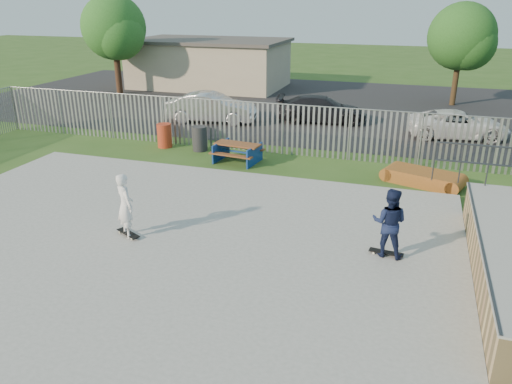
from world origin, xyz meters
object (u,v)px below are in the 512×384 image
(trash_bin_grey, at_px, (200,139))
(trash_bin_red, at_px, (164,136))
(picnic_table, at_px, (238,152))
(skater_navy, at_px, (389,223))
(tree_left, at_px, (114,27))
(car_silver, at_px, (212,108))
(tree_mid, at_px, (462,37))
(skater_white, at_px, (125,205))
(car_white, at_px, (458,124))
(funbox, at_px, (423,178))
(car_dark, at_px, (321,109))

(trash_bin_grey, bearing_deg, trash_bin_red, 179.51)
(picnic_table, bearing_deg, skater_navy, -38.79)
(trash_bin_red, bearing_deg, tree_left, 130.15)
(car_silver, distance_m, tree_left, 10.77)
(tree_mid, xyz_separation_m, skater_white, (-8.63, -20.98, -2.83))
(skater_white, bearing_deg, trash_bin_grey, -42.69)
(car_white, bearing_deg, trash_bin_grey, 108.70)
(trash_bin_grey, xyz_separation_m, car_white, (10.07, 5.31, 0.12))
(funbox, distance_m, car_silver, 11.79)
(trash_bin_grey, xyz_separation_m, tree_left, (-10.13, 10.12, 3.60))
(trash_bin_grey, bearing_deg, tree_mid, 51.84)
(picnic_table, relative_size, skater_navy, 1.12)
(trash_bin_grey, xyz_separation_m, skater_white, (1.55, -8.02, 0.48))
(tree_left, xyz_separation_m, skater_navy, (18.05, -17.16, -3.12))
(tree_left, relative_size, skater_navy, 3.65)
(skater_navy, bearing_deg, picnic_table, -39.67)
(car_white, xyz_separation_m, skater_navy, (-2.15, -12.35, 0.37))
(funbox, height_order, car_dark, car_dark)
(skater_navy, distance_m, skater_white, 6.45)
(trash_bin_grey, height_order, tree_left, tree_left)
(car_silver, relative_size, car_white, 1.03)
(car_silver, bearing_deg, skater_navy, -149.35)
(picnic_table, relative_size, car_dark, 0.42)
(trash_bin_grey, bearing_deg, funbox, -8.50)
(skater_navy, bearing_deg, car_silver, -45.42)
(skater_navy, height_order, skater_white, same)
(tree_mid, bearing_deg, car_white, -90.83)
(car_dark, xyz_separation_m, skater_navy, (4.18, -13.44, 0.32))
(car_silver, height_order, car_white, car_silver)
(trash_bin_grey, bearing_deg, car_white, 27.79)
(skater_white, bearing_deg, car_white, -86.21)
(tree_left, height_order, tree_mid, tree_left)
(car_silver, xyz_separation_m, tree_mid, (11.62, 8.25, 3.07))
(funbox, relative_size, skater_navy, 1.47)
(trash_bin_red, height_order, trash_bin_grey, trash_bin_grey)
(picnic_table, distance_m, skater_white, 7.12)
(trash_bin_red, height_order, car_dark, car_dark)
(trash_bin_red, xyz_separation_m, trash_bin_grey, (1.61, -0.01, 0.01))
(car_dark, height_order, car_white, car_dark)
(funbox, height_order, car_white, car_white)
(tree_left, bearing_deg, skater_navy, -43.55)
(car_white, bearing_deg, car_silver, 83.91)
(trash_bin_grey, relative_size, car_silver, 0.23)
(car_silver, bearing_deg, tree_left, 50.16)
(car_dark, relative_size, tree_mid, 0.78)
(trash_bin_grey, bearing_deg, picnic_table, -25.61)
(picnic_table, xyz_separation_m, car_silver, (-3.41, 5.65, 0.38))
(car_white, height_order, tree_left, tree_left)
(tree_mid, bearing_deg, tree_left, -172.05)
(tree_left, height_order, skater_navy, tree_left)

